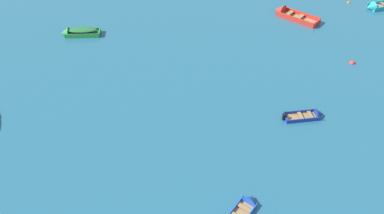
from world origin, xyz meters
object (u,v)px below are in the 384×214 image
rowboat_turquoise_midfield_right (376,7)px  rowboat_deep_blue_far_right (311,115)px  mooring_buoy_between_boats_right (349,3)px  rowboat_blue_outer_left (245,207)px  rowboat_red_back_row_right (287,14)px  rowboat_green_back_row_center (77,32)px  mooring_buoy_midfield (352,63)px

rowboat_turquoise_midfield_right → rowboat_deep_blue_far_right: size_ratio=1.18×
mooring_buoy_between_boats_right → rowboat_turquoise_midfield_right: bearing=-40.0°
rowboat_blue_outer_left → rowboat_turquoise_midfield_right: rowboat_turquoise_midfield_right is taller
rowboat_turquoise_midfield_right → rowboat_deep_blue_far_right: bearing=-132.5°
rowboat_red_back_row_right → rowboat_green_back_row_center: bearing=179.9°
rowboat_blue_outer_left → rowboat_red_back_row_right: 22.46m
mooring_buoy_midfield → rowboat_blue_outer_left: bearing=-136.4°
rowboat_blue_outer_left → rowboat_green_back_row_center: 22.27m
rowboat_blue_outer_left → rowboat_turquoise_midfield_right: (18.98, 19.96, 0.06)m
rowboat_deep_blue_far_right → mooring_buoy_between_boats_right: rowboat_deep_blue_far_right is taller
rowboat_red_back_row_right → mooring_buoy_between_boats_right: size_ratio=13.73×
rowboat_red_back_row_right → rowboat_deep_blue_far_right: rowboat_red_back_row_right is taller
rowboat_red_back_row_right → mooring_buoy_between_boats_right: 7.20m
rowboat_blue_outer_left → mooring_buoy_between_boats_right: 27.51m
rowboat_turquoise_midfield_right → mooring_buoy_midfield: bearing=-129.1°
rowboat_green_back_row_center → rowboat_turquoise_midfield_right: bearing=-0.4°
rowboat_turquoise_midfield_right → rowboat_green_back_row_center: 28.45m
rowboat_turquoise_midfield_right → mooring_buoy_midfield: rowboat_turquoise_midfield_right is taller
rowboat_blue_outer_left → rowboat_deep_blue_far_right: 8.94m
rowboat_red_back_row_right → rowboat_deep_blue_far_right: bearing=-104.5°
rowboat_red_back_row_right → mooring_buoy_between_boats_right: bearing=12.0°
rowboat_red_back_row_right → rowboat_blue_outer_left: bearing=-116.4°
rowboat_turquoise_midfield_right → rowboat_blue_outer_left: bearing=-133.6°
rowboat_deep_blue_far_right → mooring_buoy_midfield: size_ratio=6.57×
rowboat_green_back_row_center → rowboat_blue_outer_left: bearing=-64.8°
rowboat_red_back_row_right → rowboat_turquoise_midfield_right: (9.00, -0.16, -0.04)m
rowboat_green_back_row_center → mooring_buoy_between_boats_right: bearing=3.2°
rowboat_deep_blue_far_right → mooring_buoy_midfield: bearing=42.9°
rowboat_red_back_row_right → mooring_buoy_between_boats_right: (7.04, 1.49, -0.22)m
rowboat_blue_outer_left → rowboat_deep_blue_far_right: size_ratio=0.89×
rowboat_red_back_row_right → rowboat_turquoise_midfield_right: rowboat_red_back_row_right is taller
rowboat_green_back_row_center → mooring_buoy_midfield: 23.32m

